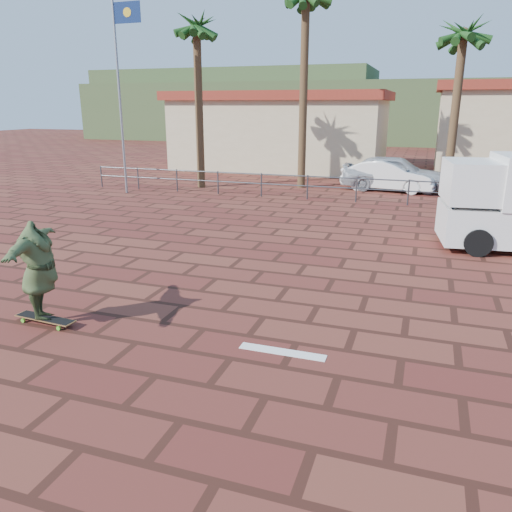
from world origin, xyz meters
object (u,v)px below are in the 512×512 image
at_px(longboard, 45,319).
at_px(skateboarder, 39,271).
at_px(car_silver, 394,173).
at_px(car_white, 389,176).

height_order(longboard, skateboarder, skateboarder).
height_order(car_silver, car_white, car_silver).
bearing_deg(longboard, car_silver, 78.55).
xyz_separation_m(longboard, car_silver, (4.80, 17.09, 0.70)).
height_order(skateboarder, car_silver, skateboarder).
xyz_separation_m(car_silver, car_white, (-0.20, -0.26, -0.11)).
bearing_deg(car_white, longboard, 173.48).
bearing_deg(skateboarder, longboard, 87.33).
bearing_deg(skateboarder, car_white, -38.51).
height_order(longboard, car_white, car_white).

